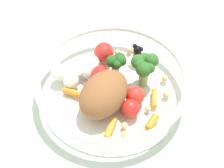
# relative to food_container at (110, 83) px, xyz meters

# --- Properties ---
(ground_plane) EXTENTS (2.40, 2.40, 0.00)m
(ground_plane) POSITION_rel_food_container_xyz_m (-0.02, 0.01, -0.03)
(ground_plane) COLOR silver
(food_container) EXTENTS (0.23, 0.23, 0.07)m
(food_container) POSITION_rel_food_container_xyz_m (0.00, 0.00, 0.00)
(food_container) COLOR white
(food_container) RESTS_ON ground_plane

